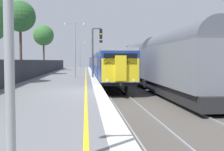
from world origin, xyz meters
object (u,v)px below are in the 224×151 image
platform_lamp_far (80,53)px  background_tree_centre (20,17)px  platform_lamp_mid (75,45)px  signal_gantry (95,47)px  background_tree_right (44,36)px  commuter_train_at_platform (99,63)px  freight_train_adjacent_track (133,61)px

platform_lamp_far → background_tree_centre: background_tree_centre is taller
background_tree_centre → platform_lamp_mid: bearing=-41.7°
signal_gantry → platform_lamp_far: size_ratio=0.96×
background_tree_centre → background_tree_right: size_ratio=1.11×
background_tree_centre → platform_lamp_far: bearing=70.1°
platform_lamp_mid → platform_lamp_far: 24.12m
commuter_train_at_platform → background_tree_right: background_tree_right is taller
signal_gantry → platform_lamp_far: 23.51m
freight_train_adjacent_track → commuter_train_at_platform: bearing=107.4°
commuter_train_at_platform → platform_lamp_far: 4.10m
platform_lamp_mid → background_tree_right: (-6.12, 21.46, 2.68)m
commuter_train_at_platform → freight_train_adjacent_track: 13.42m
freight_train_adjacent_track → platform_lamp_far: size_ratio=9.93×
background_tree_right → commuter_train_at_platform: bearing=9.6°
commuter_train_at_platform → platform_lamp_mid: (-3.51, -23.10, 1.98)m
platform_lamp_mid → freight_train_adjacent_track: bearing=53.9°
signal_gantry → platform_lamp_far: (-2.04, 23.42, -0.01)m
commuter_train_at_platform → signal_gantry: 22.52m
platform_lamp_mid → background_tree_right: size_ratio=0.71×
freight_train_adjacent_track → platform_lamp_far: platform_lamp_far is taller
background_tree_centre → background_tree_right: (0.48, 15.59, -0.80)m
signal_gantry → platform_lamp_far: bearing=95.0°
background_tree_right → platform_lamp_far: bearing=23.5°
freight_train_adjacent_track → signal_gantry: signal_gantry is taller
freight_train_adjacent_track → background_tree_right: 18.14m
signal_gantry → background_tree_centre: (-8.64, 5.17, 3.60)m
signal_gantry → platform_lamp_far: platform_lamp_far is taller
platform_lamp_mid → signal_gantry: bearing=19.1°
commuter_train_at_platform → freight_train_adjacent_track: size_ratio=1.22×
background_tree_centre → background_tree_right: 15.62m
commuter_train_at_platform → freight_train_adjacent_track: (4.00, -12.81, 0.41)m
background_tree_centre → commuter_train_at_platform: bearing=59.6°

